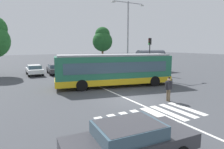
# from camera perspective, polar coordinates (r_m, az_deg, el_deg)

# --- Properties ---
(ground_plane) EXTENTS (160.00, 160.00, 0.00)m
(ground_plane) POSITION_cam_1_polar(r_m,az_deg,el_deg) (13.93, 5.90, -7.49)
(ground_plane) COLOR #424449
(city_transit_bus) EXTENTS (11.38, 4.90, 3.06)m
(city_transit_bus) POSITION_cam_1_polar(r_m,az_deg,el_deg) (18.12, 0.70, 1.42)
(city_transit_bus) COLOR black
(city_transit_bus) RESTS_ON ground_plane
(pedestrian_crossing_street) EXTENTS (0.58, 0.31, 1.72)m
(pedestrian_crossing_street) POSITION_cam_1_polar(r_m,az_deg,el_deg) (13.81, 16.65, -3.81)
(pedestrian_crossing_street) COLOR brown
(pedestrian_crossing_street) RESTS_ON ground_plane
(foreground_sedan) EXTENTS (4.60, 2.09, 1.35)m
(foreground_sedan) POSITION_cam_1_polar(r_m,az_deg,el_deg) (6.69, 5.41, -18.84)
(foreground_sedan) COLOR black
(foreground_sedan) RESTS_ON ground_plane
(parked_car_white) EXTENTS (1.89, 4.51, 1.35)m
(parked_car_white) POSITION_cam_1_polar(r_m,az_deg,el_deg) (27.22, -22.29, 1.44)
(parked_car_white) COLOR black
(parked_car_white) RESTS_ON ground_plane
(parked_car_charcoal) EXTENTS (2.07, 4.60, 1.35)m
(parked_car_charcoal) POSITION_cam_1_polar(r_m,az_deg,el_deg) (27.26, -16.70, 1.73)
(parked_car_charcoal) COLOR black
(parked_car_charcoal) RESTS_ON ground_plane
(parked_car_black) EXTENTS (1.98, 4.56, 1.35)m
(parked_car_black) POSITION_cam_1_polar(r_m,az_deg,el_deg) (28.41, -11.47, 2.18)
(parked_car_black) COLOR black
(parked_car_black) RESTS_ON ground_plane
(parked_car_blue) EXTENTS (1.90, 4.51, 1.35)m
(parked_car_blue) POSITION_cam_1_polar(r_m,az_deg,el_deg) (28.90, -6.10, 2.41)
(parked_car_blue) COLOR black
(parked_car_blue) RESTS_ON ground_plane
(traffic_light_far_corner) EXTENTS (0.33, 0.32, 4.90)m
(traffic_light_far_corner) POSITION_cam_1_polar(r_m,az_deg,el_deg) (26.52, 11.23, 7.19)
(traffic_light_far_corner) COLOR #28282B
(traffic_light_far_corner) RESTS_ON ground_plane
(bus_stop_shelter) EXTENTS (4.64, 1.54, 3.25)m
(bus_stop_shelter) POSITION_cam_1_polar(r_m,az_deg,el_deg) (29.35, 11.52, 5.62)
(bus_stop_shelter) COLOR #28282B
(bus_stop_shelter) RESTS_ON ground_plane
(twin_arm_street_lamp) EXTENTS (5.00, 0.32, 9.44)m
(twin_arm_street_lamp) POSITION_cam_1_polar(r_m,az_deg,el_deg) (25.31, 4.80, 13.00)
(twin_arm_street_lamp) COLOR #939399
(twin_arm_street_lamp) RESTS_ON ground_plane
(background_tree_right) EXTENTS (3.55, 3.55, 7.21)m
(background_tree_right) POSITION_cam_1_polar(r_m,az_deg,el_deg) (34.58, -2.88, 10.46)
(background_tree_right) COLOR brown
(background_tree_right) RESTS_ON ground_plane
(crosswalk_painted_stripes) EXTENTS (5.91, 2.77, 0.01)m
(crosswalk_painted_stripes) POSITION_cam_1_polar(r_m,az_deg,el_deg) (10.95, 12.01, -12.15)
(crosswalk_painted_stripes) COLOR silver
(crosswalk_painted_stripes) RESTS_ON ground_plane
(lane_center_line) EXTENTS (0.16, 24.00, 0.01)m
(lane_center_line) POSITION_cam_1_polar(r_m,az_deg,el_deg) (15.47, 1.14, -5.80)
(lane_center_line) COLOR silver
(lane_center_line) RESTS_ON ground_plane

